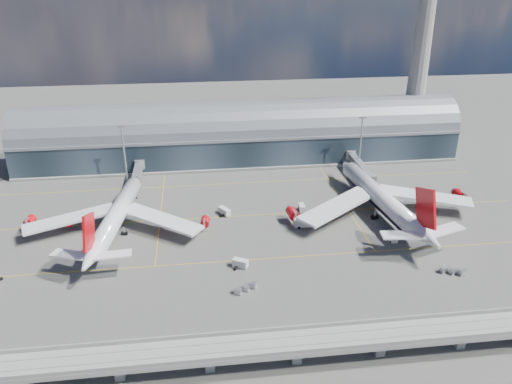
{
  "coord_description": "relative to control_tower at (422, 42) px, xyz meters",
  "views": [
    {
      "loc": [
        -20.39,
        -142.18,
        84.49
      ],
      "look_at": [
        -1.26,
        10.0,
        14.0
      ],
      "focal_mm": 35.0,
      "sensor_mm": 36.0,
      "label": 1
    }
  ],
  "objects": [
    {
      "name": "ground",
      "position": [
        -85.0,
        -83.0,
        -51.64
      ],
      "size": [
        500.0,
        500.0,
        0.0
      ],
      "primitive_type": "plane",
      "color": "#474744",
      "rests_on": "ground"
    },
    {
      "name": "taxi_lines",
      "position": [
        -85.0,
        -60.89,
        -51.63
      ],
      "size": [
        200.0,
        80.12,
        0.01
      ],
      "color": "gold",
      "rests_on": "ground"
    },
    {
      "name": "terminal",
      "position": [
        -85.0,
        -5.01,
        -40.3
      ],
      "size": [
        200.0,
        30.0,
        28.0
      ],
      "color": "#1D2931",
      "rests_on": "ground"
    },
    {
      "name": "control_tower",
      "position": [
        0.0,
        0.0,
        0.0
      ],
      "size": [
        19.0,
        19.0,
        103.0
      ],
      "color": "gray",
      "rests_on": "ground"
    },
    {
      "name": "guideway",
      "position": [
        -85.0,
        -138.0,
        -46.34
      ],
      "size": [
        220.0,
        8.5,
        7.2
      ],
      "color": "gray",
      "rests_on": "ground"
    },
    {
      "name": "floodlight_mast_left",
      "position": [
        -135.0,
        -28.0,
        -38.0
      ],
      "size": [
        3.0,
        0.7,
        25.7
      ],
      "color": "gray",
      "rests_on": "ground"
    },
    {
      "name": "floodlight_mast_right",
      "position": [
        -35.0,
        -28.0,
        -38.0
      ],
      "size": [
        3.0,
        0.7,
        25.7
      ],
      "color": "gray",
      "rests_on": "ground"
    },
    {
      "name": "airliner_left",
      "position": [
        -134.26,
        -70.03,
        -45.79
      ],
      "size": [
        63.82,
        67.14,
        20.47
      ],
      "rotation": [
        0.0,
        0.0,
        -0.14
      ],
      "color": "white",
      "rests_on": "ground"
    },
    {
      "name": "airliner_right",
      "position": [
        -39.36,
        -68.38,
        -45.55
      ],
      "size": [
        70.71,
        73.94,
        23.45
      ],
      "rotation": [
        0.0,
        0.0,
        0.11
      ],
      "color": "white",
      "rests_on": "ground"
    },
    {
      "name": "jet_bridge_left",
      "position": [
        -130.46,
        -29.88,
        -46.46
      ],
      "size": [
        4.4,
        28.0,
        7.25
      ],
      "color": "gray",
      "rests_on": "ground"
    },
    {
      "name": "jet_bridge_right",
      "position": [
        -36.08,
        -31.82,
        -46.46
      ],
      "size": [
        4.4,
        32.0,
        7.25
      ],
      "color": "gray",
      "rests_on": "ground"
    },
    {
      "name": "service_truck_1",
      "position": [
        -94.1,
        -96.75,
        -50.28
      ],
      "size": [
        5.09,
        4.12,
        2.69
      ],
      "rotation": [
        0.0,
        0.0,
        1.06
      ],
      "color": "silver",
      "rests_on": "ground"
    },
    {
      "name": "service_truck_2",
      "position": [
        -68.59,
        -74.11,
        -49.97
      ],
      "size": [
        8.84,
        2.84,
        3.19
      ],
      "rotation": [
        0.0,
        0.0,
        1.58
      ],
      "color": "silver",
      "rests_on": "ground"
    },
    {
      "name": "service_truck_3",
      "position": [
        -42.08,
        -86.9,
        -50.33
      ],
      "size": [
        2.29,
        5.32,
        2.55
      ],
      "rotation": [
        0.0,
        0.0,
        -0.02
      ],
      "color": "silver",
      "rests_on": "ground"
    },
    {
      "name": "service_truck_4",
      "position": [
        -67.63,
        -61.85,
        -50.33
      ],
      "size": [
        2.37,
        4.55,
        2.6
      ],
      "rotation": [
        0.0,
        0.0,
        -0.04
      ],
      "color": "silver",
      "rests_on": "ground"
    },
    {
      "name": "service_truck_5",
      "position": [
        -96.49,
        -61.07,
        -50.31
      ],
      "size": [
        4.53,
        5.63,
        2.58
      ],
      "rotation": [
        0.0,
        0.0,
        0.55
      ],
      "color": "silver",
      "rests_on": "ground"
    },
    {
      "name": "cargo_train_0",
      "position": [
        -93.8,
        -108.99,
        -50.77
      ],
      "size": [
        7.27,
        4.87,
        1.66
      ],
      "rotation": [
        0.0,
        0.0,
        1.08
      ],
      "color": "gray",
      "rests_on": "ground"
    },
    {
      "name": "cargo_train_1",
      "position": [
        -31.42,
        -108.14,
        -50.75
      ],
      "size": [
        7.65,
        4.45,
        1.71
      ],
      "rotation": [
        0.0,
        0.0,
        1.97
      ],
      "color": "gray",
      "rests_on": "ground"
    }
  ]
}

